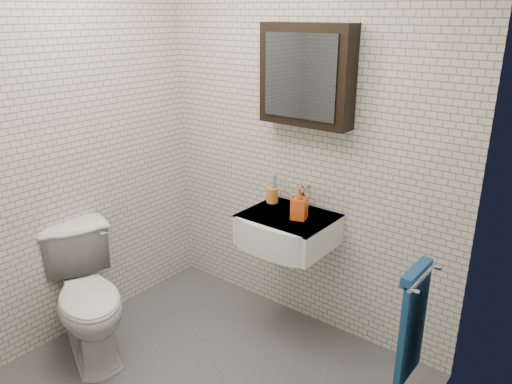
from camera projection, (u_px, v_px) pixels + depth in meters
room_shell at (191, 143)px, 2.39m from camera, size 2.22×2.02×2.51m
washbasin at (285, 231)px, 3.15m from camera, size 0.55×0.50×0.20m
faucet at (302, 198)px, 3.24m from camera, size 0.06×0.20×0.15m
mirror_cabinet at (306, 75)px, 2.97m from camera, size 0.60×0.15×0.60m
towel_rail at (413, 319)px, 2.30m from camera, size 0.09×0.30×0.58m
toothbrush_cup at (272, 194)px, 3.34m from camera, size 0.08×0.08×0.22m
soap_bottle at (299, 203)px, 3.05m from camera, size 0.11×0.11×0.20m
toilet at (88, 296)px, 3.10m from camera, size 0.88×0.71×0.78m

